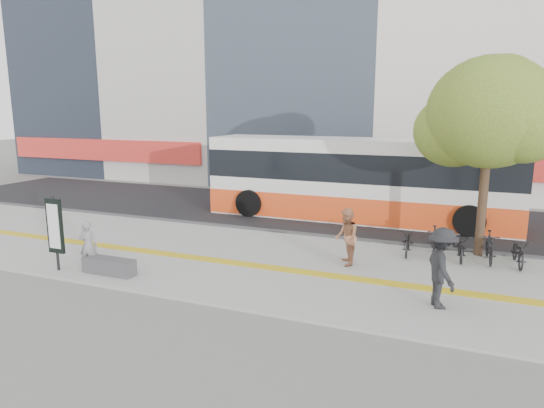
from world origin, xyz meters
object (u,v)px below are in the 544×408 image
at_px(seated_woman, 88,245).
at_px(pedestrian_dark, 442,268).
at_px(bus, 358,182).
at_px(bench, 109,266).
at_px(street_tree, 489,115).
at_px(pedestrian_tan, 346,237).
at_px(signboard, 55,227).

bearing_deg(seated_woman, pedestrian_dark, 167.27).
xyz_separation_m(bus, seated_woman, (-5.82, -9.61, -0.86)).
relative_size(bench, street_tree, 0.25).
xyz_separation_m(street_tree, bus, (-4.76, 3.68, -2.85)).
bearing_deg(street_tree, bench, -148.38).
distance_m(street_tree, pedestrian_tan, 5.82).
distance_m(bus, seated_woman, 11.27).
xyz_separation_m(bench, street_tree, (9.78, 6.02, 4.21)).
bearing_deg(pedestrian_tan, street_tree, 105.61).
height_order(street_tree, seated_woman, street_tree).
relative_size(signboard, street_tree, 0.35).
bearing_deg(bus, pedestrian_tan, -80.71).
bearing_deg(bus, bench, -117.38).
distance_m(street_tree, bus, 6.65).
bearing_deg(bus, signboard, -123.51).
height_order(signboard, pedestrian_tan, signboard).
relative_size(bench, pedestrian_dark, 0.83).
relative_size(signboard, pedestrian_tan, 1.28).
height_order(bench, signboard, signboard).
bearing_deg(signboard, bus, 56.49).
relative_size(pedestrian_tan, pedestrian_dark, 0.89).
bearing_deg(street_tree, signboard, -150.93).
relative_size(seated_woman, pedestrian_dark, 0.75).
relative_size(bench, bus, 0.12).
bearing_deg(bench, bus, 62.62).
xyz_separation_m(signboard, pedestrian_dark, (10.47, 1.38, -0.32)).
height_order(signboard, seated_woman, signboard).
bearing_deg(signboard, pedestrian_dark, 7.49).
distance_m(signboard, pedestrian_dark, 10.56).
xyz_separation_m(pedestrian_tan, pedestrian_dark, (2.80, -2.25, 0.10)).
bearing_deg(bus, street_tree, -37.72).
relative_size(bench, signboard, 0.73).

